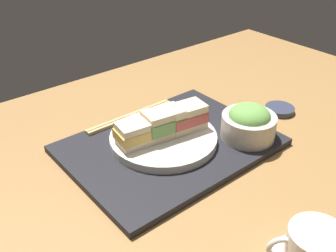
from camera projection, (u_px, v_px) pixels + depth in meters
ground_plane at (210, 163)px, 79.61cm from camera, size 140.00×100.00×3.00cm
serving_tray at (170, 145)px, 81.01cm from camera, size 41.22×30.51×1.46cm
sandwich_plate at (163, 138)px, 80.45cm from camera, size 21.98×21.98×1.67cm
sandwich_near at (187, 116)px, 81.06cm from camera, size 8.63×6.34×5.35cm
sandwich_middle at (163, 123)px, 78.56cm from camera, size 8.71×6.41×5.59cm
sandwich_far at (138, 132)px, 76.34cm from camera, size 9.23×6.33×4.72cm
salad_bowl at (249, 123)px, 80.77cm from camera, size 11.28×11.28×7.37cm
chopsticks_pair at (130, 116)px, 89.10cm from camera, size 22.44×1.65×0.70cm
coffee_cup at (313, 251)px, 54.34cm from camera, size 12.10×12.10×6.76cm
small_sauce_dish at (280, 109)px, 94.24cm from camera, size 6.94×6.94×1.31cm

